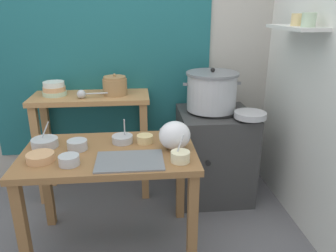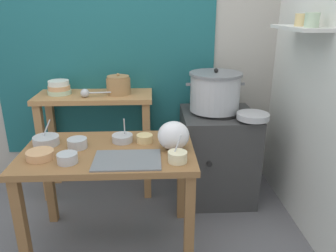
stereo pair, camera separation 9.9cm
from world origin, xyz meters
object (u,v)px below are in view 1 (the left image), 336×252
object	(u,v)px
prep_bowl_2	(145,139)
steamer_pot	(212,91)
bowl_stack_enamel	(54,89)
wide_pan	(250,115)
serving_tray	(130,161)
clay_pot	(115,86)
prep_bowl_6	(69,160)
prep_bowl_7	(40,157)
back_shelf_table	(92,120)
prep_table	(110,166)
plastic_bag	(175,135)
prep_bowl_5	(169,132)
prep_bowl_1	(45,142)
prep_bowl_4	(180,156)
prep_bowl_3	(77,145)
ladle	(82,94)
stove_block	(214,154)
prep_bowl_0	(122,139)

from	to	relation	value
prep_bowl_2	steamer_pot	bearing A→B (deg)	42.25
bowl_stack_enamel	wide_pan	bearing A→B (deg)	-13.65
bowl_stack_enamel	serving_tray	size ratio (longest dim) A/B	0.48
clay_pot	prep_bowl_6	xyz separation A→B (m)	(-0.22, -0.91, -0.22)
prep_bowl_6	prep_bowl_7	distance (m)	0.19
back_shelf_table	wide_pan	xyz separation A→B (m)	(1.25, -0.35, 0.12)
prep_table	plastic_bag	bearing A→B (deg)	-1.80
back_shelf_table	wide_pan	size ratio (longest dim) A/B	3.90
clay_pot	prep_bowl_5	distance (m)	0.69
back_shelf_table	prep_bowl_2	size ratio (longest dim) A/B	8.77
prep_bowl_1	prep_bowl_4	bearing A→B (deg)	-19.54
prep_bowl_1	prep_bowl_3	world-z (taller)	prep_bowl_1
serving_tray	plastic_bag	world-z (taller)	plastic_bag
bowl_stack_enamel	prep_bowl_5	distance (m)	1.06
prep_bowl_2	ladle	bearing A→B (deg)	131.86
prep_table	plastic_bag	world-z (taller)	plastic_bag
prep_table	prep_bowl_7	bearing A→B (deg)	-163.96
prep_bowl_4	prep_bowl_6	size ratio (longest dim) A/B	1.30
prep_bowl_2	prep_bowl_6	size ratio (longest dim) A/B	0.92
steamer_pot	back_shelf_table	bearing A→B (deg)	173.68
bowl_stack_enamel	prep_bowl_5	world-z (taller)	bowl_stack_enamel
ladle	serving_tray	world-z (taller)	ladle
steamer_pot	wide_pan	bearing A→B (deg)	-43.56
stove_block	ladle	world-z (taller)	ladle
wide_pan	prep_bowl_0	xyz separation A→B (m)	(-0.97, -0.26, -0.05)
bowl_stack_enamel	prep_bowl_2	world-z (taller)	bowl_stack_enamel
plastic_bag	wide_pan	size ratio (longest dim) A/B	0.82
serving_tray	wide_pan	bearing A→B (deg)	31.21
wide_pan	stove_block	bearing A→B (deg)	134.00
steamer_pot	prep_bowl_6	world-z (taller)	steamer_pot
plastic_bag	prep_bowl_4	world-z (taller)	plastic_bag
prep_bowl_1	back_shelf_table	bearing A→B (deg)	70.25
prep_bowl_2	back_shelf_table	bearing A→B (deg)	124.41
bowl_stack_enamel	prep_bowl_2	xyz separation A→B (m)	(0.72, -0.65, -0.21)
prep_bowl_5	prep_bowl_7	distance (m)	0.86
clay_pot	prep_bowl_4	xyz separation A→B (m)	(0.42, -0.93, -0.22)
back_shelf_table	prep_bowl_1	size ratio (longest dim) A/B	5.64
prep_table	prep_bowl_7	size ratio (longest dim) A/B	6.74
prep_bowl_6	stove_block	bearing A→B (deg)	36.70
prep_bowl_2	clay_pot	bearing A→B (deg)	109.60
prep_table	prep_bowl_1	size ratio (longest dim) A/B	6.47
clay_pot	serving_tray	bearing A→B (deg)	-82.24
steamer_pot	prep_bowl_2	size ratio (longest dim) A/B	4.33
stove_block	back_shelf_table	bearing A→B (deg)	172.82
stove_block	prep_bowl_1	bearing A→B (deg)	-158.31
bowl_stack_enamel	plastic_bag	size ratio (longest dim) A/B	0.95
wide_pan	prep_bowl_4	bearing A→B (deg)	-136.72
plastic_bag	prep_bowl_1	distance (m)	0.85
prep_table	wide_pan	bearing A→B (deg)	20.17
serving_tray	prep_bowl_2	world-z (taller)	prep_bowl_2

